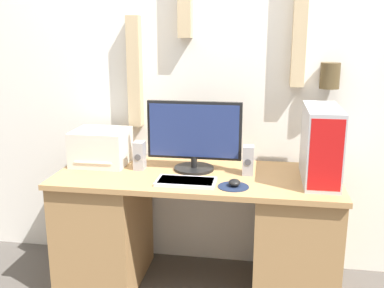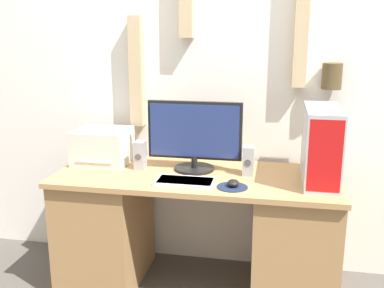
{
  "view_description": "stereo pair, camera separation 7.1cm",
  "coord_description": "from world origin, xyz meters",
  "views": [
    {
      "loc": [
        0.37,
        -2.11,
        1.53
      ],
      "look_at": [
        -0.03,
        0.33,
        0.9
      ],
      "focal_mm": 42.0,
      "sensor_mm": 36.0,
      "label": 1
    },
    {
      "loc": [
        0.44,
        -2.09,
        1.53
      ],
      "look_at": [
        -0.03,
        0.33,
        0.9
      ],
      "focal_mm": 42.0,
      "sensor_mm": 36.0,
      "label": 2
    }
  ],
  "objects": [
    {
      "name": "speaker_right",
      "position": [
        0.29,
        0.37,
        0.81
      ],
      "size": [
        0.06,
        0.08,
        0.17
      ],
      "color": "#99999E",
      "rests_on": "desk"
    },
    {
      "name": "mouse",
      "position": [
        0.23,
        0.14,
        0.75
      ],
      "size": [
        0.06,
        0.07,
        0.04
      ],
      "color": "black",
      "rests_on": "mousepad"
    },
    {
      "name": "computer_tower",
      "position": [
        0.68,
        0.32,
        0.93
      ],
      "size": [
        0.18,
        0.45,
        0.41
      ],
      "color": "#B2B2B7",
      "rests_on": "desk"
    },
    {
      "name": "speaker_left",
      "position": [
        -0.35,
        0.36,
        0.81
      ],
      "size": [
        0.06,
        0.08,
        0.17
      ],
      "color": "#99999E",
      "rests_on": "desk"
    },
    {
      "name": "printer",
      "position": [
        -0.61,
        0.43,
        0.83
      ],
      "size": [
        0.32,
        0.29,
        0.21
      ],
      "color": "beige",
      "rests_on": "desk"
    },
    {
      "name": "wall_back",
      "position": [
        0.0,
        0.71,
        1.36
      ],
      "size": [
        6.4,
        0.16,
        2.76
      ],
      "color": "white",
      "rests_on": "ground_plane"
    },
    {
      "name": "desk",
      "position": [
        0.0,
        0.33,
        0.38
      ],
      "size": [
        1.62,
        0.66,
        0.72
      ],
      "color": "tan",
      "rests_on": "ground_plane"
    },
    {
      "name": "monitor",
      "position": [
        -0.03,
        0.41,
        0.94
      ],
      "size": [
        0.55,
        0.23,
        0.41
      ],
      "color": "black",
      "rests_on": "desk"
    },
    {
      "name": "keyboard",
      "position": [
        -0.03,
        0.16,
        0.73
      ],
      "size": [
        0.32,
        0.17,
        0.02
      ],
      "color": "silver",
      "rests_on": "desk"
    },
    {
      "name": "mousepad",
      "position": [
        0.23,
        0.14,
        0.73
      ],
      "size": [
        0.16,
        0.16,
        0.0
      ],
      "color": "#19233D",
      "rests_on": "desk"
    }
  ]
}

